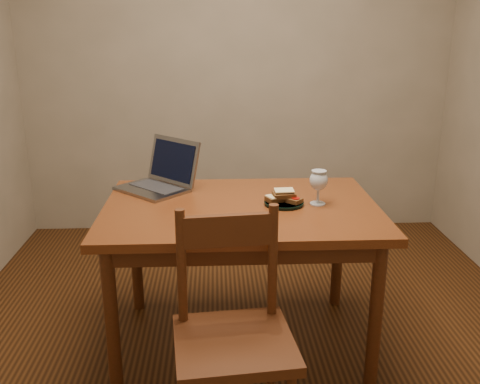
{
  "coord_description": "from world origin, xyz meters",
  "views": [
    {
      "loc": [
        -0.17,
        -2.44,
        1.57
      ],
      "look_at": [
        -0.05,
        -0.03,
        0.8
      ],
      "focal_mm": 40.0,
      "sensor_mm": 36.0,
      "label": 1
    }
  ],
  "objects_px": {
    "plate": "(284,203)",
    "milk_glass": "(318,187)",
    "table": "(241,222)",
    "chair": "(233,326)",
    "laptop": "(162,176)"
  },
  "relations": [
    {
      "from": "chair",
      "to": "plate",
      "type": "distance_m",
      "value": 0.76
    },
    {
      "from": "plate",
      "to": "milk_glass",
      "type": "relative_size",
      "value": 1.13
    },
    {
      "from": "chair",
      "to": "milk_glass",
      "type": "bearing_deg",
      "value": 51.37
    },
    {
      "from": "chair",
      "to": "milk_glass",
      "type": "xyz_separation_m",
      "value": [
        0.43,
        0.67,
        0.32
      ]
    },
    {
      "from": "chair",
      "to": "milk_glass",
      "type": "height_order",
      "value": "milk_glass"
    },
    {
      "from": "table",
      "to": "plate",
      "type": "relative_size",
      "value": 6.84
    },
    {
      "from": "table",
      "to": "chair",
      "type": "bearing_deg",
      "value": -95.26
    },
    {
      "from": "table",
      "to": "plate",
      "type": "bearing_deg",
      "value": -0.24
    },
    {
      "from": "milk_glass",
      "to": "laptop",
      "type": "bearing_deg",
      "value": 158.31
    },
    {
      "from": "chair",
      "to": "milk_glass",
      "type": "relative_size",
      "value": 2.82
    },
    {
      "from": "chair",
      "to": "laptop",
      "type": "distance_m",
      "value": 1.08
    },
    {
      "from": "table",
      "to": "laptop",
      "type": "xyz_separation_m",
      "value": [
        -0.4,
        0.3,
        0.15
      ]
    },
    {
      "from": "plate",
      "to": "milk_glass",
      "type": "xyz_separation_m",
      "value": [
        0.16,
        0.0,
        0.08
      ]
    },
    {
      "from": "table",
      "to": "laptop",
      "type": "relative_size",
      "value": 2.78
    },
    {
      "from": "plate",
      "to": "milk_glass",
      "type": "distance_m",
      "value": 0.18
    }
  ]
}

